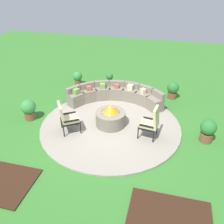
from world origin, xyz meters
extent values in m
plane|color=#387A2D|center=(0.00, 0.00, 0.00)|extent=(24.00, 24.00, 0.00)
cylinder|color=#9E9384|center=(0.00, 0.00, 0.03)|extent=(4.85, 4.85, 0.06)
cube|color=#382114|center=(2.18, -3.22, 0.02)|extent=(1.85, 1.33, 0.04)
cylinder|color=gray|center=(0.00, 0.00, 0.31)|extent=(1.03, 1.03, 0.50)
cylinder|color=black|center=(0.00, 0.00, 0.53)|extent=(0.67, 0.67, 0.06)
cone|color=orange|center=(0.00, 0.00, 0.70)|extent=(0.53, 0.53, 0.28)
cube|color=gray|center=(1.37, 1.40, 0.31)|extent=(0.74, 0.74, 0.50)
cube|color=gray|center=(1.47, 1.51, 0.68)|extent=(0.54, 0.53, 0.24)
cube|color=gray|center=(0.89, 1.74, 0.31)|extent=(0.74, 0.67, 0.50)
cube|color=gray|center=(0.96, 1.87, 0.68)|extent=(0.61, 0.41, 0.24)
cube|color=gray|center=(0.34, 1.93, 0.31)|extent=(0.67, 0.55, 0.50)
cube|color=gray|center=(0.36, 2.07, 0.68)|extent=(0.62, 0.26, 0.24)
cube|color=gray|center=(-0.25, 1.94, 0.31)|extent=(0.65, 0.52, 0.50)
cube|color=gray|center=(-0.27, 2.09, 0.68)|extent=(0.61, 0.23, 0.24)
cube|color=gray|center=(-0.81, 1.78, 0.31)|extent=(0.73, 0.66, 0.50)
cube|color=gray|center=(-0.87, 1.92, 0.68)|extent=(0.61, 0.39, 0.24)
cube|color=gray|center=(-1.30, 1.47, 0.31)|extent=(0.75, 0.73, 0.50)
cube|color=gray|center=(-1.40, 1.57, 0.68)|extent=(0.55, 0.52, 0.24)
cube|color=gray|center=(-1.67, 1.02, 0.31)|extent=(0.70, 0.74, 0.50)
cube|color=gray|center=(-1.80, 1.09, 0.68)|extent=(0.45, 0.59, 0.24)
cube|color=#70A34C|center=(-1.63, 0.99, 0.67)|extent=(0.26, 0.27, 0.22)
cube|color=beige|center=(0.33, 1.88, 0.67)|extent=(0.25, 0.22, 0.22)
cube|color=#70A34C|center=(-0.79, 1.74, 0.66)|extent=(0.26, 0.24, 0.22)
cube|color=#BC5B47|center=(-0.24, 1.89, 0.64)|extent=(0.20, 0.19, 0.17)
cube|color=beige|center=(0.87, 1.70, 0.65)|extent=(0.25, 0.24, 0.19)
cube|color=#BC5B47|center=(-1.27, 1.43, 0.65)|extent=(0.24, 0.23, 0.18)
cylinder|color=black|center=(-1.11, -0.32, 0.25)|extent=(0.04, 0.04, 0.38)
cylinder|color=black|center=(-0.82, -0.74, 0.25)|extent=(0.04, 0.04, 0.38)
cylinder|color=black|center=(-1.56, -0.62, 0.25)|extent=(0.04, 0.04, 0.38)
cylinder|color=black|center=(-1.28, -1.05, 0.25)|extent=(0.04, 0.04, 0.38)
cube|color=black|center=(-1.19, -0.68, 0.47)|extent=(0.79, 0.78, 0.05)
cube|color=beige|center=(-1.19, -0.68, 0.54)|extent=(0.73, 0.72, 0.09)
cube|color=beige|center=(-1.40, -0.82, 0.81)|extent=(0.38, 0.54, 0.68)
cube|color=black|center=(-1.33, -0.48, 0.60)|extent=(0.44, 0.32, 0.04)
cube|color=black|center=(-1.06, -0.89, 0.60)|extent=(0.44, 0.32, 0.04)
cylinder|color=black|center=(1.05, -0.57, 0.25)|extent=(0.04, 0.04, 0.38)
cylinder|color=black|center=(1.12, -0.09, 0.25)|extent=(0.04, 0.04, 0.38)
cylinder|color=black|center=(1.54, -0.64, 0.25)|extent=(0.04, 0.04, 0.38)
cylinder|color=black|center=(1.61, -0.16, 0.25)|extent=(0.04, 0.04, 0.38)
cube|color=black|center=(1.33, -0.36, 0.47)|extent=(0.60, 0.59, 0.05)
cube|color=beige|center=(1.33, -0.36, 0.54)|extent=(0.55, 0.54, 0.09)
cube|color=beige|center=(1.55, -0.39, 0.82)|extent=(0.22, 0.51, 0.68)
cube|color=black|center=(1.29, -0.59, 0.60)|extent=(0.45, 0.11, 0.04)
cube|color=black|center=(1.36, -0.13, 0.60)|extent=(0.45, 0.11, 0.04)
cylinder|color=brown|center=(2.00, 2.68, 0.13)|extent=(0.37, 0.37, 0.27)
sphere|color=#2D7A33|center=(2.00, 2.68, 0.47)|extent=(0.48, 0.48, 0.48)
sphere|color=#E55638|center=(2.05, 2.68, 0.57)|extent=(0.17, 0.17, 0.17)
cylinder|color=#605B56|center=(-0.93, 3.39, 0.13)|extent=(0.27, 0.27, 0.25)
sphere|color=#2D7A33|center=(-0.93, 3.39, 0.40)|extent=(0.33, 0.33, 0.33)
cylinder|color=brown|center=(-2.35, 2.93, 0.13)|extent=(0.31, 0.31, 0.27)
sphere|color=#3D8E42|center=(-2.35, 2.93, 0.44)|extent=(0.43, 0.43, 0.43)
sphere|color=yellow|center=(-2.30, 2.93, 0.52)|extent=(0.14, 0.14, 0.14)
cylinder|color=brown|center=(-2.96, -0.28, 0.15)|extent=(0.39, 0.39, 0.29)
sphere|color=#3D8E42|center=(-2.96, -0.28, 0.51)|extent=(0.53, 0.53, 0.53)
cylinder|color=brown|center=(3.16, -0.06, 0.15)|extent=(0.41, 0.41, 0.30)
sphere|color=#2D7A33|center=(3.16, -0.06, 0.52)|extent=(0.50, 0.50, 0.50)
camera|label=1|loc=(1.77, -6.73, 4.79)|focal=38.54mm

